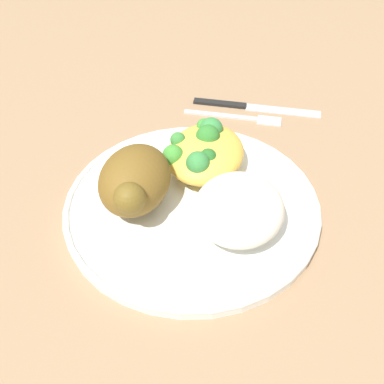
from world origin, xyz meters
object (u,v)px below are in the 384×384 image
plate (192,203)px  knife (245,105)px  roasted_chicken (135,181)px  rice_pile (239,208)px  fork (238,117)px  mac_cheese_with_broccoli (203,151)px

plate → knife: size_ratio=1.49×
roasted_chicken → rice_pile: size_ratio=1.00×
fork → knife: bearing=171.8°
knife → plate: bearing=-5.4°
mac_cheese_with_broccoli → knife: mac_cheese_with_broccoli is taller
roasted_chicken → rice_pile: 0.11m
rice_pile → mac_cheese_with_broccoli: 0.10m
plate → mac_cheese_with_broccoli: mac_cheese_with_broccoli is taller
plate → knife: (-0.23, 0.02, -0.00)m
mac_cheese_with_broccoli → fork: (-0.13, 0.02, -0.03)m
fork → knife: knife is taller
plate → knife: plate is taller
fork → mac_cheese_with_broccoli: bearing=-8.6°
roasted_chicken → mac_cheese_with_broccoli: 0.10m
rice_pile → knife: size_ratio=0.54×
plate → fork: (-0.19, 0.02, -0.00)m
mac_cheese_with_broccoli → rice_pile: bearing=35.4°
knife → rice_pile: bearing=7.8°
plate → roasted_chicken: size_ratio=2.77×
mac_cheese_with_broccoli → knife: 0.17m
mac_cheese_with_broccoli → plate: bearing=3.1°
rice_pile → knife: (-0.25, -0.03, -0.03)m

